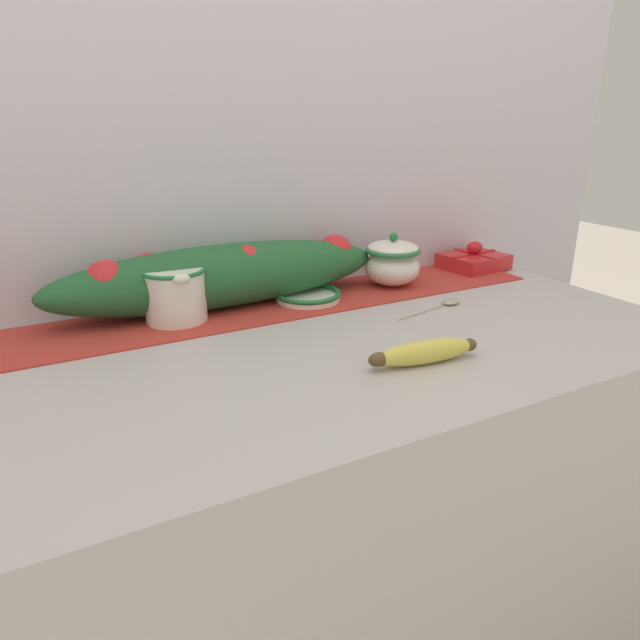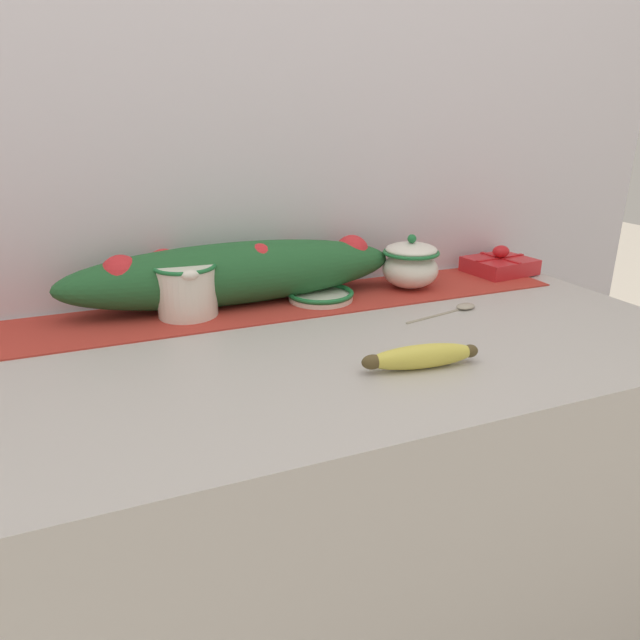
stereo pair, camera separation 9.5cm
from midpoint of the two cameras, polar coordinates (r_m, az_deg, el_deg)
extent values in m
cube|color=#B7B2AD|center=(1.21, -6.20, -23.25)|extent=(1.53, 0.67, 0.91)
cube|color=silver|center=(1.23, -14.18, 15.51)|extent=(2.33, 0.04, 2.40)
cube|color=#B23328|center=(1.16, -11.27, 0.76)|extent=(1.41, 0.21, 0.00)
cylinder|color=white|center=(1.12, -16.67, 2.40)|extent=(0.11, 0.11, 0.10)
torus|color=#1E7038|center=(1.11, -16.91, 4.75)|extent=(0.12, 0.12, 0.01)
torus|color=white|center=(1.18, -17.43, 3.64)|extent=(0.05, 0.01, 0.05)
ellipsoid|color=white|center=(1.06, -16.27, 3.96)|extent=(0.03, 0.03, 0.02)
ellipsoid|color=white|center=(1.31, 5.18, 5.23)|extent=(0.13, 0.13, 0.08)
torus|color=#1E7038|center=(1.30, 5.23, 6.91)|extent=(0.13, 0.13, 0.01)
ellipsoid|color=white|center=(1.30, 5.24, 7.19)|extent=(0.12, 0.12, 0.03)
sphere|color=#1E7038|center=(1.30, 5.28, 8.25)|extent=(0.02, 0.02, 0.02)
cylinder|color=white|center=(1.21, -3.48, 2.21)|extent=(0.14, 0.14, 0.01)
torus|color=#1E7038|center=(1.21, -3.49, 2.66)|extent=(0.14, 0.14, 0.01)
ellipsoid|color=#DBCC4C|center=(0.91, 7.56, -3.25)|extent=(0.18, 0.06, 0.04)
ellipsoid|color=brown|center=(0.88, 2.80, -4.04)|extent=(0.04, 0.03, 0.02)
ellipsoid|color=brown|center=(0.95, 11.93, -2.51)|extent=(0.03, 0.02, 0.02)
cube|color=#A89E89|center=(1.15, 7.85, 0.70)|extent=(0.14, 0.03, 0.00)
ellipsoid|color=#A89E89|center=(1.21, 10.78, 1.78)|extent=(0.05, 0.04, 0.01)
cube|color=red|center=(1.50, 13.36, 5.73)|extent=(0.16, 0.14, 0.04)
cube|color=red|center=(1.50, 13.41, 6.46)|extent=(0.15, 0.03, 0.00)
cube|color=red|center=(1.50, 13.41, 6.46)|extent=(0.02, 0.13, 0.00)
ellipsoid|color=red|center=(1.49, 13.46, 7.04)|extent=(0.04, 0.04, 0.03)
ellipsoid|color=#235B2D|center=(1.18, -12.06, 4.30)|extent=(0.70, 0.14, 0.13)
sphere|color=red|center=(1.13, -22.85, 3.53)|extent=(0.08, 0.08, 0.08)
sphere|color=red|center=(1.16, -18.94, 4.57)|extent=(0.07, 0.07, 0.07)
sphere|color=red|center=(1.17, -14.85, 5.27)|extent=(0.06, 0.06, 0.06)
sphere|color=red|center=(1.17, -9.68, 5.67)|extent=(0.07, 0.07, 0.07)
sphere|color=red|center=(1.24, -5.79, 6.55)|extent=(0.06, 0.06, 0.06)
sphere|color=red|center=(1.28, -0.62, 6.84)|extent=(0.08, 0.08, 0.08)
camera|label=1|loc=(0.05, -92.86, -1.04)|focal=32.00mm
camera|label=2|loc=(0.05, 87.14, 1.04)|focal=32.00mm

